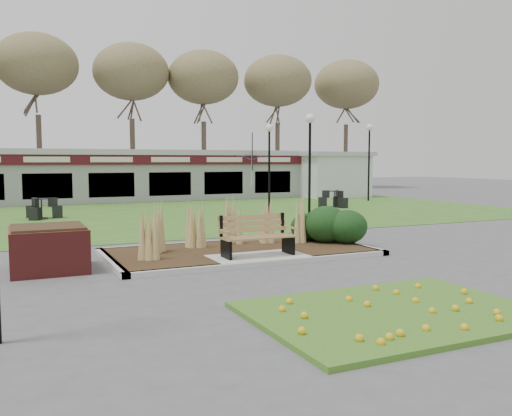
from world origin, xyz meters
name	(u,v)px	position (x,y,z in m)	size (l,w,h in m)	color
ground	(261,263)	(0.00, 0.00, 0.00)	(100.00, 100.00, 0.00)	#515154
lawn	(140,214)	(0.00, 12.00, 0.01)	(34.00, 16.00, 0.02)	#336921
flower_bed	(394,311)	(0.00, -4.60, 0.07)	(4.20, 3.00, 0.16)	#2D681D
planting_bed	(283,236)	(1.27, 1.35, 0.37)	(6.75, 3.40, 1.27)	#302013
park_bench	(256,235)	(0.00, 0.25, 0.59)	(1.70, 0.66, 0.93)	olive
brick_planter	(48,248)	(-4.40, 1.00, 0.48)	(1.50, 1.50, 0.95)	maroon
food_pavilion	(107,175)	(0.00, 19.96, 1.48)	(24.60, 3.40, 2.90)	#98989B
service_hut	(332,174)	(13.50, 18.00, 1.45)	(4.40, 3.40, 2.83)	silver
tree_backdrop	(84,71)	(0.00, 28.00, 8.36)	(47.24, 5.24, 10.36)	#47382B
lamp_post_near_right	(310,145)	(4.50, 5.51, 2.85)	(0.32, 0.32, 3.91)	black
lamp_post_mid_right	(269,149)	(4.97, 9.65, 2.78)	(0.32, 0.32, 3.82)	black
lamp_post_far_right	(369,145)	(13.55, 14.27, 3.16)	(0.36, 0.36, 4.33)	black
bistro_set_a	(42,212)	(-3.90, 11.87, 0.28)	(1.32, 1.49, 0.79)	black
bistro_set_c	(334,202)	(9.43, 11.46, 0.29)	(1.48, 1.42, 0.80)	black
patio_umbrella	(252,169)	(8.00, 18.00, 1.78)	(2.76, 2.79, 2.81)	black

